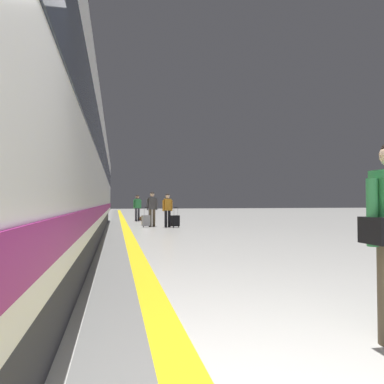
% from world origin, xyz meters
% --- Properties ---
extents(safety_line_strip, '(0.36, 80.00, 0.01)m').
position_xyz_m(safety_line_strip, '(-0.47, 10.00, 0.00)').
color(safety_line_strip, yellow).
rests_on(safety_line_strip, ground).
extents(tactile_edge_band, '(0.76, 80.00, 0.01)m').
position_xyz_m(tactile_edge_band, '(-0.87, 10.00, 0.00)').
color(tactile_edge_band, slate).
rests_on(tactile_edge_band, ground).
extents(high_speed_train, '(2.94, 29.54, 4.97)m').
position_xyz_m(high_speed_train, '(-2.72, 7.93, 2.50)').
color(high_speed_train, '#38383D').
rests_on(high_speed_train, ground).
extents(passenger_near, '(0.50, 0.24, 1.60)m').
position_xyz_m(passenger_near, '(1.49, 15.11, 0.93)').
color(passenger_near, black).
rests_on(passenger_near, ground).
extents(suitcase_near, '(0.43, 0.35, 0.96)m').
position_xyz_m(suitcase_near, '(1.81, 14.80, 0.32)').
color(suitcase_near, black).
rests_on(suitcase_near, ground).
extents(passenger_mid, '(0.53, 0.22, 1.69)m').
position_xyz_m(passenger_mid, '(0.81, 15.68, 0.98)').
color(passenger_mid, brown).
rests_on(passenger_mid, ground).
extents(suitcase_mid, '(0.42, 0.30, 0.96)m').
position_xyz_m(suitcase_mid, '(0.49, 15.41, 0.31)').
color(suitcase_mid, '#9E9EA3').
rests_on(suitcase_mid, ground).
extents(passenger_far, '(0.50, 0.28, 1.65)m').
position_xyz_m(passenger_far, '(0.40, 20.67, 0.96)').
color(passenger_far, '#383842').
rests_on(passenger_far, ground).
extents(duffel_bag_far, '(0.44, 0.26, 0.36)m').
position_xyz_m(duffel_bag_far, '(0.72, 20.54, 0.15)').
color(duffel_bag_far, brown).
rests_on(duffel_bag_far, ground).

